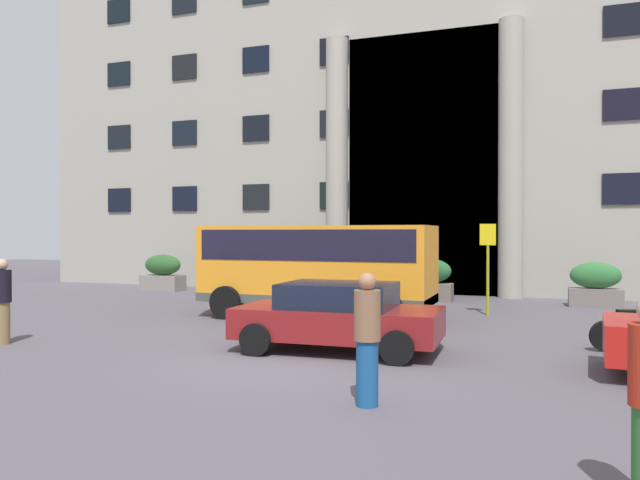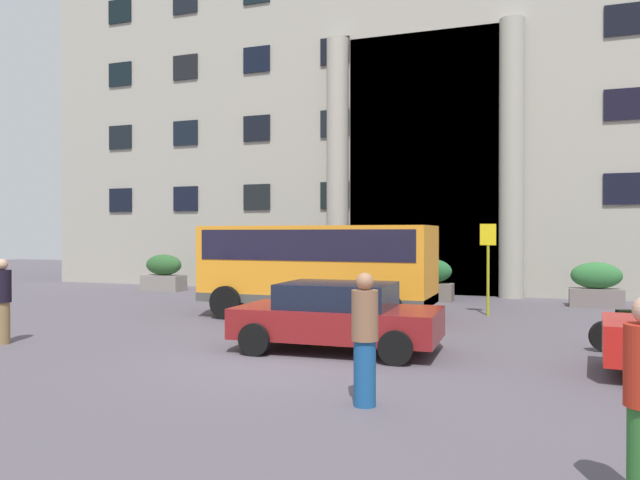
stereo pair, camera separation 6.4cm
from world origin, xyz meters
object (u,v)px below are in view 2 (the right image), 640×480
Objects in this scene: hedge_planter_entrance_right at (428,280)px; parked_coupe_end at (338,316)px; hedge_planter_far_east at (596,285)px; hedge_planter_east at (268,277)px; pedestrian_man_red_shirt at (365,338)px; motorcycle_far_end at (638,329)px; hedge_planter_west at (164,273)px; pedestrian_woman_with_bag at (2,301)px; orange_minibus at (317,262)px; bus_stop_sign at (488,259)px.

parked_coupe_end is (-0.10, -9.56, -0.01)m from hedge_planter_entrance_right.
hedge_planter_east is at bearing -176.82° from hedge_planter_far_east.
pedestrian_man_red_shirt reaches higher than parked_coupe_end.
motorcycle_far_end is (11.26, -7.13, -0.25)m from hedge_planter_east.
hedge_planter_entrance_right is at bearing -0.15° from hedge_planter_west.
pedestrian_man_red_shirt is 8.58m from pedestrian_woman_with_bag.
orange_minibus is 5.72m from hedge_planter_entrance_right.
pedestrian_man_red_shirt is (12.18, -13.11, 0.20)m from hedge_planter_west.
hedge_planter_east is 0.93× the size of motorcycle_far_end.
parked_coupe_end is (-5.39, -9.63, 0.02)m from hedge_planter_far_east.
hedge_planter_west is at bearing -179.76° from pedestrian_man_red_shirt.
pedestrian_man_red_shirt is at bearing -65.56° from orange_minibus.
hedge_planter_entrance_right reaches higher than motorcycle_far_end.
hedge_planter_entrance_right is at bearing 5.42° from hedge_planter_east.
bus_stop_sign is at bearing 110.19° from motorcycle_far_end.
orange_minibus is at bearing 146.82° from motorcycle_far_end.
hedge_planter_entrance_right is at bearing 143.70° from pedestrian_man_red_shirt.
hedge_planter_east is at bearing 132.29° from motorcycle_far_end.
bus_stop_sign is 13.40m from hedge_planter_west.
hedge_planter_west is 0.93× the size of pedestrian_man_red_shirt.
parked_coupe_end is at bearing -176.63° from motorcycle_far_end.
motorcycle_far_end is at bearing -88.80° from hedge_planter_far_east.
bus_stop_sign reaches higher than hedge_planter_entrance_right.
hedge_planter_west is 0.42× the size of parked_coupe_end.
pedestrian_man_red_shirt is (-3.99, -5.40, 0.45)m from motorcycle_far_end.
bus_stop_sign is 1.37× the size of motorcycle_far_end.
parked_coupe_end is at bearing 4.58° from pedestrian_woman_with_bag.
orange_minibus is 2.44× the size of bus_stop_sign.
bus_stop_sign is 8.54m from hedge_planter_east.
parked_coupe_end is 3.85m from pedestrian_man_red_shirt.
pedestrian_man_red_shirt is (1.56, -3.52, 0.21)m from parked_coupe_end.
hedge_planter_far_east is (7.41, 5.31, -0.84)m from orange_minibus.
hedge_planter_entrance_right is 0.96× the size of hedge_planter_east.
hedge_planter_entrance_right reaches higher than parked_coupe_end.
hedge_planter_entrance_right is 0.93× the size of pedestrian_man_red_shirt.
hedge_planter_west is at bearing 139.13° from motorcycle_far_end.
hedge_planter_far_east is (16.01, 0.04, -0.03)m from hedge_planter_west.
bus_stop_sign reaches higher than parked_coupe_end.
bus_stop_sign is 0.64× the size of parked_coupe_end.
pedestrian_man_red_shirt reaches higher than motorcycle_far_end.
pedestrian_man_red_shirt reaches higher than hedge_planter_east.
parked_coupe_end is (2.03, -4.31, -0.83)m from orange_minibus.
bus_stop_sign is at bearing 24.87° from orange_minibus.
hedge_planter_east is 0.98× the size of pedestrian_woman_with_bag.
motorcycle_far_end is 12.89m from pedestrian_woman_with_bag.
bus_stop_sign is 12.23m from pedestrian_woman_with_bag.
hedge_planter_east is (-3.69, 4.70, -0.82)m from orange_minibus.
pedestrian_woman_with_bag is at bearing -144.85° from pedestrian_man_red_shirt.
hedge_planter_entrance_right is 9.42m from motorcycle_far_end.
motorcycle_far_end is (7.57, -2.43, -1.07)m from orange_minibus.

